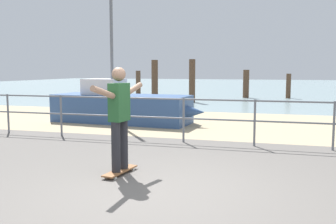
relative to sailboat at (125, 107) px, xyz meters
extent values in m
cube|color=#605B56|center=(3.07, -7.26, -0.52)|extent=(24.00, 10.00, 0.04)
cube|color=tan|center=(3.07, 0.74, -0.52)|extent=(24.00, 6.00, 0.04)
cube|color=#849EA3|center=(3.07, 28.74, -0.52)|extent=(72.00, 50.00, 0.04)
cylinder|color=slate|center=(-2.25, -2.66, 0.01)|extent=(0.05, 0.05, 1.05)
cylinder|color=slate|center=(-0.65, -2.66, 0.01)|extent=(0.05, 0.05, 1.05)
cylinder|color=slate|center=(0.95, -2.66, 0.01)|extent=(0.05, 0.05, 1.05)
cylinder|color=slate|center=(2.55, -2.66, 0.01)|extent=(0.05, 0.05, 1.05)
cylinder|color=slate|center=(4.16, -2.66, 0.01)|extent=(0.05, 0.05, 1.05)
cylinder|color=slate|center=(5.76, -2.66, 0.01)|extent=(0.05, 0.05, 1.05)
cylinder|color=slate|center=(2.55, -2.66, 0.50)|extent=(12.82, 0.04, 0.04)
cylinder|color=slate|center=(2.55, -2.66, 0.06)|extent=(12.82, 0.04, 0.04)
cube|color=#335184|center=(-0.16, 0.01, -0.07)|extent=(4.49, 1.73, 0.90)
cone|color=#335184|center=(2.03, -0.16, -0.07)|extent=(1.16, 0.85, 0.77)
cylinder|color=slate|center=(-0.46, 0.04, 2.30)|extent=(0.10, 0.10, 3.85)
cube|color=silver|center=(-0.76, 0.06, 0.63)|extent=(1.27, 0.99, 0.50)
cube|color=brown|center=(2.23, -5.56, -0.45)|extent=(0.30, 0.82, 0.02)
cylinder|color=silver|center=(2.18, -5.27, -0.49)|extent=(0.04, 0.06, 0.06)
cylinder|color=silver|center=(2.34, -5.30, -0.49)|extent=(0.04, 0.06, 0.06)
cylinder|color=silver|center=(2.11, -5.83, -0.49)|extent=(0.04, 0.06, 0.06)
cylinder|color=silver|center=(2.27, -5.85, -0.49)|extent=(0.04, 0.06, 0.06)
cylinder|color=#26262B|center=(2.24, -5.44, -0.04)|extent=(0.14, 0.14, 0.80)
cylinder|color=#26262B|center=(2.21, -5.68, -0.04)|extent=(0.14, 0.14, 0.80)
cube|color=#26592D|center=(2.23, -5.56, 0.66)|extent=(0.25, 0.38, 0.60)
sphere|color=#9E755B|center=(2.23, -5.56, 1.10)|extent=(0.22, 0.22, 0.22)
cylinder|color=#9E755B|center=(2.28, -5.12, 0.84)|extent=(0.16, 0.56, 0.23)
cylinder|color=#9E755B|center=(2.17, -6.00, 0.84)|extent=(0.16, 0.56, 0.23)
cylinder|color=#513826|center=(-4.52, 13.04, 0.29)|extent=(0.32, 0.32, 1.61)
cylinder|color=#513826|center=(-2.09, 9.28, 0.59)|extent=(0.36, 0.36, 2.23)
cylinder|color=#513826|center=(0.33, 8.10, 0.59)|extent=(0.32, 0.32, 2.22)
cylinder|color=#513826|center=(2.75, 11.95, 0.32)|extent=(0.36, 0.36, 1.68)
cylinder|color=#513826|center=(5.17, 12.23, 0.21)|extent=(0.28, 0.28, 1.45)
camera|label=1|loc=(4.65, -11.08, 1.18)|focal=40.62mm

